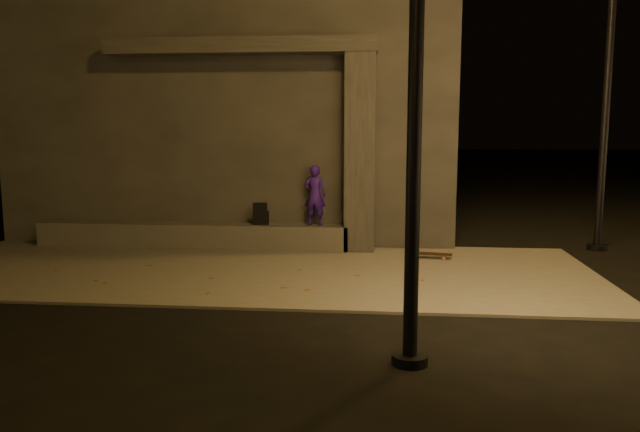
# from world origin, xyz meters

# --- Properties ---
(ground) EXTENTS (120.00, 120.00, 0.00)m
(ground) POSITION_xyz_m (0.00, 0.00, 0.00)
(ground) COLOR black
(ground) RESTS_ON ground
(sidewalk) EXTENTS (11.00, 4.40, 0.04)m
(sidewalk) POSITION_xyz_m (0.00, 2.00, 0.02)
(sidewalk) COLOR #656159
(sidewalk) RESTS_ON ground
(building) EXTENTS (9.00, 5.10, 5.22)m
(building) POSITION_xyz_m (-1.00, 6.49, 2.61)
(building) COLOR #33312F
(building) RESTS_ON ground
(ledge) EXTENTS (6.00, 0.55, 0.45)m
(ledge) POSITION_xyz_m (-1.50, 3.75, 0.27)
(ledge) COLOR #56534E
(ledge) RESTS_ON sidewalk
(column) EXTENTS (0.55, 0.55, 3.60)m
(column) POSITION_xyz_m (1.70, 3.75, 1.84)
(column) COLOR #33312F
(column) RESTS_ON sidewalk
(canopy) EXTENTS (5.00, 0.70, 0.28)m
(canopy) POSITION_xyz_m (-0.50, 3.80, 3.78)
(canopy) COLOR #33312F
(canopy) RESTS_ON column
(skateboarder) EXTENTS (0.45, 0.33, 1.14)m
(skateboarder) POSITION_xyz_m (0.87, 3.75, 1.06)
(skateboarder) COLOR #34158D
(skateboarder) RESTS_ON ledge
(backpack) EXTENTS (0.33, 0.25, 0.43)m
(backpack) POSITION_xyz_m (-0.16, 3.75, 0.64)
(backpack) COLOR black
(backpack) RESTS_ON ledge
(skateboard) EXTENTS (0.81, 0.34, 0.09)m
(skateboard) POSITION_xyz_m (2.95, 3.10, 0.11)
(skateboard) COLOR black
(skateboard) RESTS_ON sidewalk
(street_lamp_2) EXTENTS (0.36, 0.36, 7.47)m
(street_lamp_2) POSITION_xyz_m (6.21, 4.36, 4.22)
(street_lamp_2) COLOR black
(street_lamp_2) RESTS_ON ground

